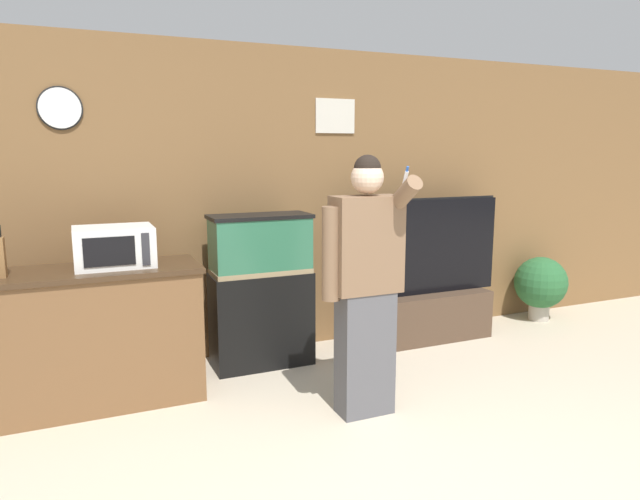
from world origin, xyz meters
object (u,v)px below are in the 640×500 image
aquarium_on_stand (261,291)px  person_standing (365,283)px  tv_on_stand (424,299)px  counter_island (76,339)px  microwave (114,247)px  potted_plant (541,284)px

aquarium_on_stand → person_standing: (0.35, -1.11, 0.27)m
aquarium_on_stand → tv_on_stand: bearing=0.5°
counter_island → tv_on_stand: tv_on_stand is taller
aquarium_on_stand → tv_on_stand: (1.57, 0.01, -0.24)m
microwave → tv_on_stand: (2.68, 0.22, -0.71)m
tv_on_stand → aquarium_on_stand: bearing=-179.5°
counter_island → microwave: 0.68m
tv_on_stand → potted_plant: size_ratio=2.30×
aquarium_on_stand → person_standing: 1.19m
aquarium_on_stand → potted_plant: aquarium_on_stand is taller
counter_island → aquarium_on_stand: size_ratio=1.35×
microwave → person_standing: (1.46, -0.90, -0.20)m
microwave → tv_on_stand: bearing=4.6°
person_standing → microwave: bearing=148.3°
aquarium_on_stand → potted_plant: size_ratio=1.88×
microwave → tv_on_stand: size_ratio=0.34×
tv_on_stand → microwave: bearing=-175.4°
microwave → person_standing: person_standing is taller
counter_island → potted_plant: size_ratio=2.53×
counter_island → tv_on_stand: size_ratio=1.10×
counter_island → potted_plant: bearing=4.0°
person_standing → potted_plant: person_standing is taller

